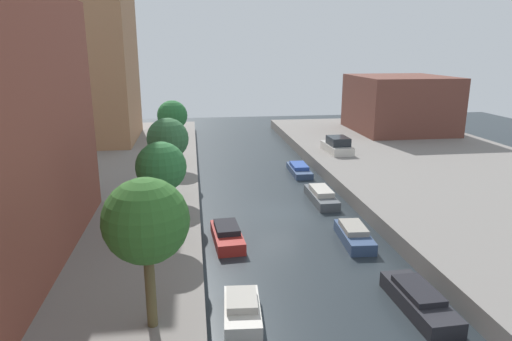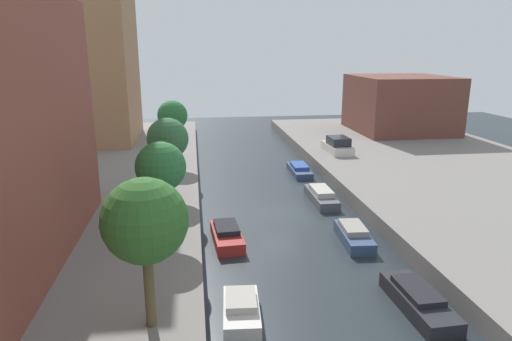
% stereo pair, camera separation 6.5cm
% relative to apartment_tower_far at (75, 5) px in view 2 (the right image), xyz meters
% --- Properties ---
extents(ground_plane, '(84.00, 84.00, 0.00)m').
position_rel_apartment_tower_far_xyz_m(ground_plane, '(16.00, -21.18, -14.13)').
color(ground_plane, '#232B30').
extents(quay_left, '(20.00, 64.00, 1.00)m').
position_rel_apartment_tower_far_xyz_m(quay_left, '(1.00, -21.18, -13.63)').
color(quay_left, gray).
rests_on(quay_left, ground_plane).
extents(quay_right, '(20.00, 64.00, 1.00)m').
position_rel_apartment_tower_far_xyz_m(quay_right, '(31.00, -21.18, -13.63)').
color(quay_right, gray).
rests_on(quay_right, ground_plane).
extents(apartment_tower_far, '(10.00, 11.00, 26.26)m').
position_rel_apartment_tower_far_xyz_m(apartment_tower_far, '(0.00, 0.00, 0.00)').
color(apartment_tower_far, '#9E704C').
rests_on(apartment_tower_far, quay_left).
extents(low_block_right, '(10.00, 10.56, 6.18)m').
position_rel_apartment_tower_far_xyz_m(low_block_right, '(34.00, 0.78, -10.04)').
color(low_block_right, brown).
rests_on(low_block_right, quay_right).
extents(street_tree_0, '(2.83, 2.83, 5.24)m').
position_rel_apartment_tower_far_xyz_m(street_tree_0, '(9.18, -34.08, -9.34)').
color(street_tree_0, brown).
rests_on(street_tree_0, quay_left).
extents(street_tree_1, '(2.47, 2.47, 4.84)m').
position_rel_apartment_tower_far_xyz_m(street_tree_1, '(9.18, -26.33, -9.57)').
color(street_tree_1, brown).
rests_on(street_tree_1, quay_left).
extents(street_tree_2, '(2.63, 2.63, 4.99)m').
position_rel_apartment_tower_far_xyz_m(street_tree_2, '(9.18, -19.49, -9.48)').
color(street_tree_2, brown).
rests_on(street_tree_2, quay_left).
extents(street_tree_3, '(2.39, 2.39, 5.19)m').
position_rel_apartment_tower_far_xyz_m(street_tree_3, '(9.18, -11.38, -9.19)').
color(street_tree_3, brown).
rests_on(street_tree_3, quay_left).
extents(parked_car, '(1.98, 4.12, 1.45)m').
position_rel_apartment_tower_far_xyz_m(parked_car, '(23.72, -9.04, -12.53)').
color(parked_car, beige).
rests_on(parked_car, quay_right).
extents(moored_boat_left_1, '(1.60, 3.15, 0.90)m').
position_rel_apartment_tower_far_xyz_m(moored_boat_left_1, '(12.42, -32.61, -13.74)').
color(moored_boat_left_1, beige).
rests_on(moored_boat_left_1, ground_plane).
extents(moored_boat_left_2, '(1.67, 3.79, 0.94)m').
position_rel_apartment_tower_far_xyz_m(moored_boat_left_2, '(12.41, -25.31, -13.72)').
color(moored_boat_left_2, maroon).
rests_on(moored_boat_left_2, ground_plane).
extents(moored_boat_right_1, '(1.56, 4.31, 0.92)m').
position_rel_apartment_tower_far_xyz_m(moored_boat_right_1, '(19.52, -32.96, -13.72)').
color(moored_boat_right_1, '#232328').
rests_on(moored_boat_right_1, ground_plane).
extents(moored_boat_right_2, '(1.61, 3.80, 0.92)m').
position_rel_apartment_tower_far_xyz_m(moored_boat_right_2, '(19.23, -26.20, -13.73)').
color(moored_boat_right_2, '#33476B').
rests_on(moored_boat_right_2, ground_plane).
extents(moored_boat_right_3, '(1.38, 4.41, 0.96)m').
position_rel_apartment_tower_far_xyz_m(moored_boat_right_3, '(19.31, -19.44, -13.72)').
color(moored_boat_right_3, '#4C5156').
rests_on(moored_boat_right_3, ground_plane).
extents(moored_boat_right_4, '(1.47, 4.31, 0.79)m').
position_rel_apartment_tower_far_xyz_m(moored_boat_right_4, '(19.49, -12.11, -13.79)').
color(moored_boat_right_4, '#33476B').
rests_on(moored_boat_right_4, ground_plane).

